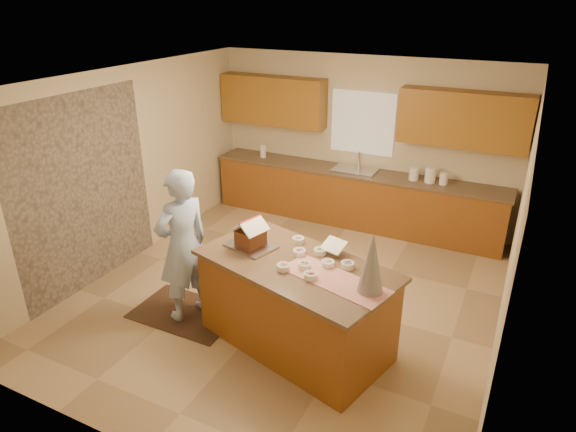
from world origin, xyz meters
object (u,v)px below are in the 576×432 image
Objects in this scene: island_base at (296,306)px; gingerbread_house at (250,235)px; tinsel_tree at (372,263)px; boy at (183,246)px.

gingerbread_house reaches higher than island_base.
tinsel_tree is 1.60× the size of gingerbread_house.
boy is (-1.39, -0.07, 0.45)m from island_base.
boy is 0.84m from gingerbread_house.
gingerbread_house is at bearing 168.71° from tinsel_tree.
gingerbread_house is at bearing 123.80° from boy.
boy is at bearing -161.43° from island_base.
boy is 4.85× the size of gingerbread_house.
tinsel_tree is 1.48m from gingerbread_house.
tinsel_tree is at bearing 108.08° from boy.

